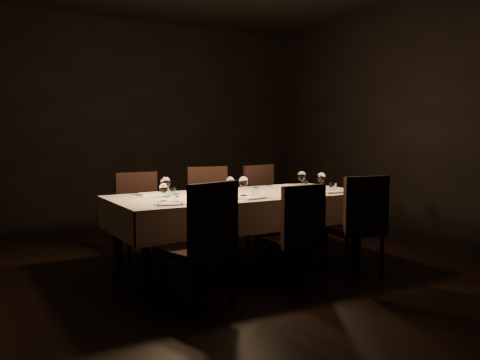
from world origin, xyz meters
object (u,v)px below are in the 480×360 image
dining_table (240,201)px  chair_far_right (266,202)px  chair_near_center (296,231)px  chair_near_right (359,221)px  chair_far_left (140,212)px  chair_far_center (211,207)px  chair_near_left (203,240)px

dining_table → chair_far_right: bearing=43.8°
dining_table → chair_near_center: chair_near_center is taller
chair_near_right → chair_far_right: chair_far_right is taller
dining_table → chair_near_center: bearing=-82.3°
chair_near_center → chair_far_left: chair_far_left is taller
chair_near_right → chair_far_center: chair_far_center is taller
chair_far_right → chair_near_right: bearing=-99.3°
chair_far_left → chair_far_right: size_ratio=0.96×
chair_near_center → chair_near_right: (0.76, 0.03, 0.02)m
chair_near_center → chair_far_center: chair_far_center is taller
chair_near_right → chair_far_right: 1.51m
chair_near_center → chair_far_center: (-0.05, 1.54, 0.03)m
chair_near_left → dining_table: bearing=-149.9°
chair_far_right → chair_far_center: bearing=167.1°
chair_near_left → chair_near_center: chair_near_left is taller
dining_table → chair_far_left: size_ratio=2.68×
chair_near_left → chair_far_center: size_ratio=1.02×
chair_near_right → chair_near_center: bearing=11.8°
chair_near_left → chair_near_right: (1.69, 0.11, -0.01)m
chair_far_right → chair_far_left: bearing=163.4°
chair_near_left → chair_far_left: 1.73m
chair_near_center → chair_near_right: 0.76m
dining_table → chair_near_right: 1.16m
chair_near_center → chair_far_left: (-0.85, 1.65, 0.01)m
chair_near_left → chair_far_center: chair_near_left is taller
chair_far_center → chair_near_left: bearing=-109.5°
chair_far_right → chair_near_left: bearing=-147.3°
dining_table → chair_far_right: (0.78, 0.75, -0.15)m
dining_table → chair_near_center: 0.81m
chair_near_center → chair_far_right: size_ratio=0.94×
chair_far_center → chair_far_right: 0.73m
dining_table → chair_near_left: 1.20m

